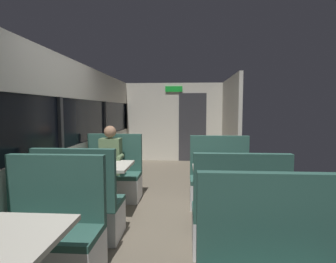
# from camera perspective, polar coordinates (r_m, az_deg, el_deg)

# --- Properties ---
(ground_plane) EXTENTS (3.30, 9.20, 0.02)m
(ground_plane) POSITION_cam_1_polar(r_m,az_deg,el_deg) (3.95, -1.52, -18.13)
(ground_plane) COLOR #665B4C
(carriage_window_panel_left) EXTENTS (0.09, 8.48, 2.30)m
(carriage_window_panel_left) POSITION_cam_1_polar(r_m,az_deg,el_deg) (4.06, -22.43, -1.49)
(carriage_window_panel_left) COLOR beige
(carriage_window_panel_left) RESTS_ON ground_plane
(carriage_end_bulkhead) EXTENTS (2.90, 0.11, 2.30)m
(carriage_end_bulkhead) POSITION_cam_1_polar(r_m,az_deg,el_deg) (7.83, 1.70, 1.96)
(carriage_end_bulkhead) COLOR beige
(carriage_end_bulkhead) RESTS_ON ground_plane
(carriage_aisle_panel_right) EXTENTS (0.08, 2.40, 2.30)m
(carriage_aisle_panel_right) POSITION_cam_1_polar(r_m,az_deg,el_deg) (6.72, 13.27, 1.46)
(carriage_aisle_panel_right) COLOR beige
(carriage_aisle_panel_right) RESTS_ON ground_plane
(bench_near_window_facing_entry) EXTENTS (0.95, 0.50, 1.10)m
(bench_near_window_facing_entry) POSITION_cam_1_polar(r_m,az_deg,el_deg) (2.81, -24.33, -20.87)
(bench_near_window_facing_entry) COLOR silver
(bench_near_window_facing_entry) RESTS_ON ground_plane
(dining_table_mid_window) EXTENTS (0.90, 0.70, 0.74)m
(dining_table_mid_window) POSITION_cam_1_polar(r_m,az_deg,el_deg) (3.95, -14.68, -8.34)
(dining_table_mid_window) COLOR #9E9EA3
(dining_table_mid_window) RESTS_ON ground_plane
(bench_mid_window_facing_end) EXTENTS (0.95, 0.50, 1.10)m
(bench_mid_window_facing_end) POSITION_cam_1_polar(r_m,az_deg,el_deg) (3.41, -18.42, -16.03)
(bench_mid_window_facing_end) COLOR silver
(bench_mid_window_facing_end) RESTS_ON ground_plane
(bench_mid_window_facing_entry) EXTENTS (0.95, 0.50, 1.10)m
(bench_mid_window_facing_entry) POSITION_cam_1_polar(r_m,az_deg,el_deg) (4.67, -11.86, -10.16)
(bench_mid_window_facing_entry) COLOR silver
(bench_mid_window_facing_entry) RESTS_ON ground_plane
(dining_table_rear_aisle) EXTENTS (0.90, 0.70, 0.74)m
(dining_table_rear_aisle) POSITION_cam_1_polar(r_m,az_deg,el_deg) (3.60, 12.73, -9.58)
(dining_table_rear_aisle) COLOR #9E9EA3
(dining_table_rear_aisle) RESTS_ON ground_plane
(bench_rear_aisle_facing_end) EXTENTS (0.95, 0.50, 1.10)m
(bench_rear_aisle_facing_end) POSITION_cam_1_polar(r_m,az_deg,el_deg) (3.05, 14.77, -18.52)
(bench_rear_aisle_facing_end) COLOR silver
(bench_rear_aisle_facing_end) RESTS_ON ground_plane
(bench_rear_aisle_facing_entry) EXTENTS (0.95, 0.50, 1.10)m
(bench_rear_aisle_facing_entry) POSITION_cam_1_polar(r_m,az_deg,el_deg) (4.35, 11.19, -11.28)
(bench_rear_aisle_facing_entry) COLOR silver
(bench_rear_aisle_facing_entry) RESTS_ON ground_plane
(seated_passenger) EXTENTS (0.47, 0.55, 1.26)m
(seated_passenger) POSITION_cam_1_polar(r_m,az_deg,el_deg) (4.56, -12.15, -7.85)
(seated_passenger) COLOR #26262D
(seated_passenger) RESTS_ON ground_plane
(coffee_cup_primary) EXTENTS (0.07, 0.07, 0.09)m
(coffee_cup_primary) POSITION_cam_1_polar(r_m,az_deg,el_deg) (3.74, 15.16, -6.80)
(coffee_cup_primary) COLOR #26598C
(coffee_cup_primary) RESTS_ON dining_table_rear_aisle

